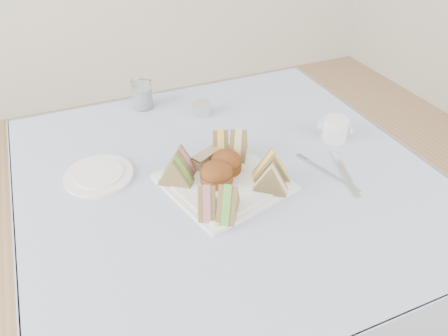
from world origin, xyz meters
name	(u,v)px	position (x,y,z in m)	size (l,w,h in m)	color
table	(226,271)	(0.00, 0.00, 0.37)	(0.90, 0.90, 0.74)	brown
tablecloth	(226,174)	(0.00, 0.00, 0.74)	(1.02, 1.02, 0.01)	#9DAAC3
serving_plate	(224,182)	(-0.02, -0.04, 0.75)	(0.27, 0.27, 0.01)	white
sandwich_fl_a	(207,198)	(-0.10, -0.12, 0.79)	(0.08, 0.04, 0.07)	olive
sandwich_fl_b	(228,199)	(-0.06, -0.15, 0.80)	(0.09, 0.04, 0.08)	olive
sandwich_fr_a	(272,165)	(0.09, -0.08, 0.80)	(0.09, 0.04, 0.08)	olive
sandwich_fr_b	(271,178)	(0.06, -0.12, 0.79)	(0.08, 0.04, 0.07)	olive
sandwich_bl_a	(176,170)	(-0.13, 0.00, 0.80)	(0.09, 0.04, 0.08)	olive
sandwich_bl_b	(180,159)	(-0.11, 0.04, 0.79)	(0.08, 0.04, 0.07)	olive
sandwich_br_a	(239,142)	(0.06, 0.05, 0.80)	(0.09, 0.04, 0.08)	olive
sandwich_br_b	(221,142)	(0.01, 0.07, 0.80)	(0.09, 0.04, 0.08)	olive
scone_left	(217,174)	(-0.04, -0.04, 0.78)	(0.08, 0.08, 0.05)	brown
scone_right	(226,162)	(0.00, 0.00, 0.78)	(0.08, 0.08, 0.05)	brown
pastry_slice	(206,159)	(-0.04, 0.04, 0.78)	(0.08, 0.03, 0.04)	tan
side_plate	(99,175)	(-0.30, 0.11, 0.75)	(0.17, 0.17, 0.01)	white
water_glass	(142,94)	(-0.10, 0.43, 0.79)	(0.06, 0.06, 0.09)	white
tea_strainer	(202,109)	(0.05, 0.31, 0.76)	(0.06, 0.06, 0.04)	silver
knife	(344,173)	(0.28, -0.12, 0.75)	(0.02, 0.20, 0.00)	silver
fork	(332,176)	(0.24, -0.12, 0.75)	(0.01, 0.17, 0.00)	silver
creamer_jug	(335,129)	(0.35, 0.03, 0.78)	(0.07, 0.07, 0.06)	white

